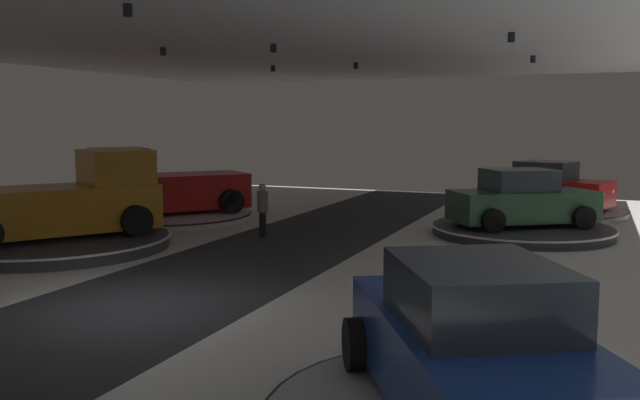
# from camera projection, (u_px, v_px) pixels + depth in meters

# --- Properties ---
(ground) EXTENTS (24.00, 44.00, 0.06)m
(ground) POSITION_uv_depth(u_px,v_px,m) (130.00, 309.00, 12.25)
(ground) COLOR silver
(display_car_near_right) EXTENTS (3.68, 4.54, 1.71)m
(display_car_near_right) POSITION_uv_depth(u_px,v_px,m) (472.00, 347.00, 7.06)
(display_car_near_right) COLOR navy
(display_car_near_right) RESTS_ON display_platform_near_right
(display_platform_deep_right) EXTENTS (5.52, 5.52, 0.25)m
(display_platform_deep_right) POSITION_uv_depth(u_px,v_px,m) (548.00, 211.00, 24.52)
(display_platform_deep_right) COLOR #B7B7BC
(display_platform_deep_right) RESTS_ON ground
(display_car_deep_right) EXTENTS (4.56, 3.27, 1.71)m
(display_car_deep_right) POSITION_uv_depth(u_px,v_px,m) (548.00, 187.00, 24.44)
(display_car_deep_right) COLOR red
(display_car_deep_right) RESTS_ON display_platform_deep_right
(display_platform_mid_left) EXTENTS (6.12, 6.12, 0.33)m
(display_platform_mid_left) POSITION_uv_depth(u_px,v_px,m) (55.00, 242.00, 17.94)
(display_platform_mid_left) COLOR #333338
(display_platform_mid_left) RESTS_ON ground
(pickup_truck_mid_left) EXTENTS (4.69, 5.59, 2.30)m
(pickup_truck_mid_left) POSITION_uv_depth(u_px,v_px,m) (66.00, 201.00, 17.99)
(pickup_truck_mid_left) COLOR #B77519
(pickup_truck_mid_left) RESTS_ON display_platform_mid_left
(display_platform_far_right) EXTENTS (5.41, 5.41, 0.29)m
(display_platform_far_right) POSITION_uv_depth(u_px,v_px,m) (521.00, 230.00, 20.10)
(display_platform_far_right) COLOR #333338
(display_platform_far_right) RESTS_ON ground
(display_car_far_right) EXTENTS (4.49, 3.85, 1.71)m
(display_car_far_right) POSITION_uv_depth(u_px,v_px,m) (522.00, 200.00, 19.99)
(display_car_far_right) COLOR #2D5638
(display_car_far_right) RESTS_ON display_platform_far_right
(display_platform_far_left) EXTENTS (5.68, 5.68, 0.23)m
(display_platform_far_left) POSITION_uv_depth(u_px,v_px,m) (170.00, 215.00, 23.37)
(display_platform_far_left) COLOR silver
(display_platform_far_left) RESTS_ON ground
(pickup_truck_far_left) EXTENTS (5.03, 5.40, 2.30)m
(pickup_truck_far_left) POSITION_uv_depth(u_px,v_px,m) (160.00, 187.00, 23.10)
(pickup_truck_far_left) COLOR red
(pickup_truck_far_left) RESTS_ON display_platform_far_left
(visitor_walking_near) EXTENTS (0.32, 0.32, 1.59)m
(visitor_walking_near) POSITION_uv_depth(u_px,v_px,m) (263.00, 207.00, 19.67)
(visitor_walking_near) COLOR black
(visitor_walking_near) RESTS_ON ground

